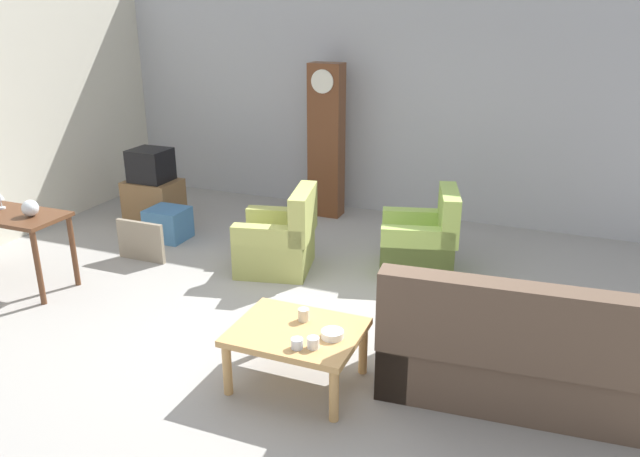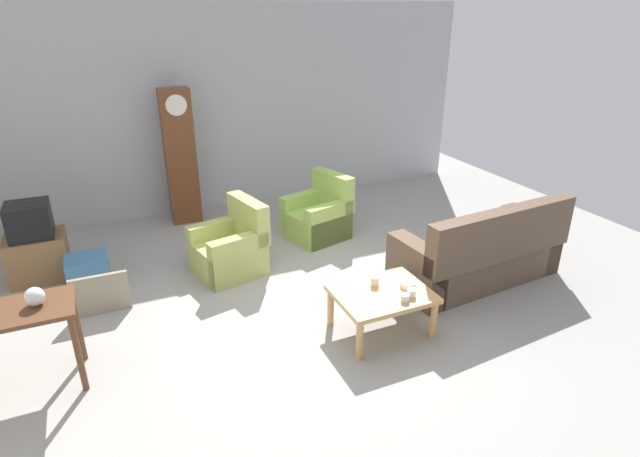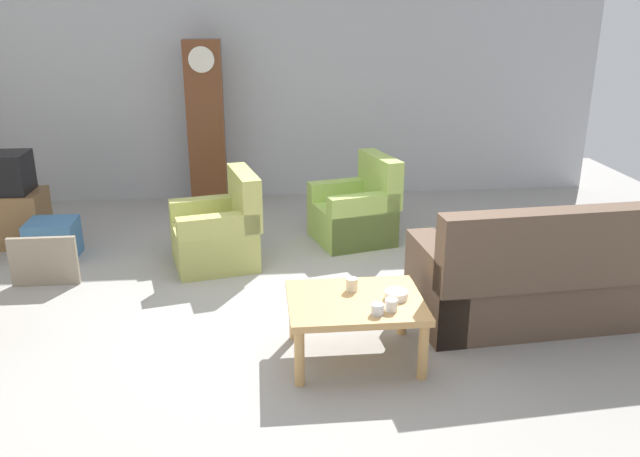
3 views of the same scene
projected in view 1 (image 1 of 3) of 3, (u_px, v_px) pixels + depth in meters
The scene contains 18 objects.
ground_plane at pixel (295, 329), 5.56m from camera, with size 10.40×10.40×0.00m, color #999691.
garage_door_wall at pixel (404, 97), 8.14m from camera, with size 8.40×0.16×3.20m, color #ADAFB5.
couch_floral at pixel (527, 357), 4.47m from camera, with size 2.16×1.04×1.04m.
armchair_olive_near at pixel (279, 243), 6.71m from camera, with size 0.94×0.92×0.92m.
armchair_olive_far at pixel (421, 244), 6.67m from camera, with size 0.96×0.94×0.92m.
coffee_table_wood at pixel (297, 337), 4.64m from camera, with size 0.96×0.76×0.47m.
console_table_dark at pixel (6, 223), 6.21m from camera, with size 1.30×0.56×0.80m.
grandfather_clock at pixel (326, 141), 8.22m from camera, with size 0.44×0.30×2.05m.
tv_stand_cabinet at pixel (154, 201), 8.18m from camera, with size 0.68×0.52×0.57m, color brown.
tv_crt at pixel (151, 165), 8.01m from camera, with size 0.48×0.44×0.42m, color black.
framed_picture_leaning at pixel (141, 241), 6.97m from camera, with size 0.60×0.05×0.46m, color gray.
storage_box_blue at pixel (168, 224), 7.62m from camera, with size 0.47×0.43×0.39m, color teal.
glass_dome_cloche at pixel (30, 208), 6.02m from camera, with size 0.16×0.16×0.16m, color silver.
cup_white_porcelain at pixel (313, 343), 4.35m from camera, with size 0.09×0.09×0.08m, color white.
cup_blue_rimmed at pixel (297, 343), 4.35m from camera, with size 0.09×0.09×0.07m, color silver.
cup_cream_tall at pixel (304, 315), 4.73m from camera, with size 0.09×0.09×0.10m, color beige.
bowl_white_stacked at pixel (332, 334), 4.49m from camera, with size 0.17×0.17×0.05m, color white.
wine_glass_short at pixel (0, 198), 6.23m from camera, with size 0.08×0.08×0.18m.
Camera 1 is at (2.05, -4.47, 2.77)m, focal length 34.58 mm.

